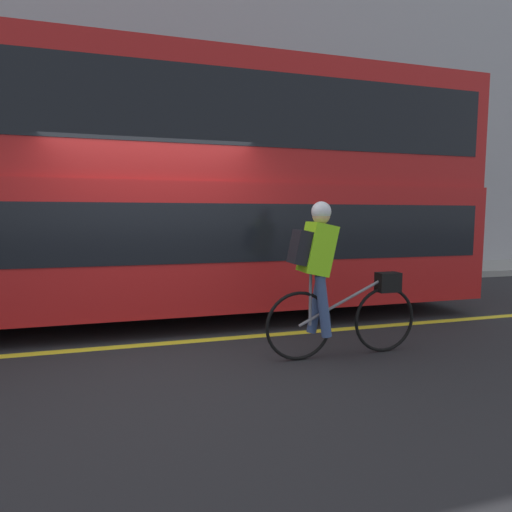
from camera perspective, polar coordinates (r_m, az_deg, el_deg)
The scene contains 8 objects.
ground_plane at distance 4.94m, azimuth -13.91°, elevation -12.82°, with size 80.00×80.00×0.00m, color #232326.
road_center_line at distance 5.12m, azimuth -13.96°, elevation -12.09°, with size 50.00×0.14×0.01m, color yellow.
sidewalk_curb at distance 9.45m, azimuth -14.55°, elevation -3.52°, with size 60.00×2.15×0.16m.
building_facade at distance 10.97m, azimuth -15.24°, elevation 21.23°, with size 60.00×0.30×9.08m.
bus at distance 6.29m, azimuth -15.18°, elevation 9.89°, with size 9.97×2.52×3.69m.
cyclist_on_bike at distance 4.40m, azimuth 10.38°, elevation -2.77°, with size 1.80×0.32×1.71m.
trash_bin at distance 9.89m, azimuth 5.32°, elevation 0.11°, with size 0.56×0.56×0.90m.
street_sign_post at distance 10.14m, azimuth 9.48°, elevation 5.61°, with size 0.36×0.09×2.51m.
Camera 1 is at (-0.07, -4.69, 1.54)m, focal length 28.00 mm.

